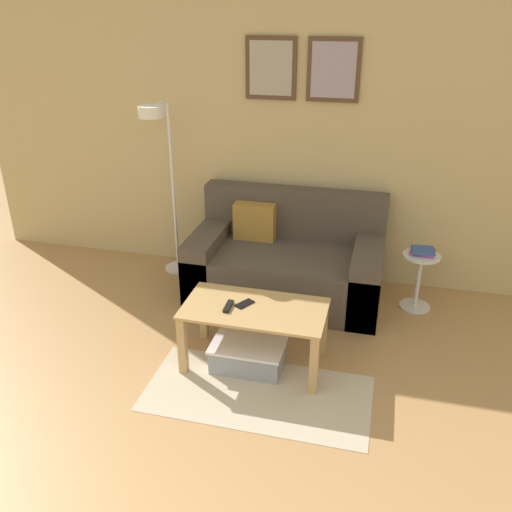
{
  "coord_description": "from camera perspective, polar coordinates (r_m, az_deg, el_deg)",
  "views": [
    {
      "loc": [
        1.05,
        -1.02,
        2.36
      ],
      "look_at": [
        0.27,
        2.07,
        0.85
      ],
      "focal_mm": 38.0,
      "sensor_mm": 36.0,
      "label": 1
    }
  ],
  "objects": [
    {
      "name": "remote_control",
      "position": [
        3.71,
        -2.93,
        -5.3
      ],
      "size": [
        0.04,
        0.15,
        0.02
      ],
      "primitive_type": "cube",
      "rotation": [
        0.0,
        0.0,
        0.03
      ],
      "color": "black",
      "rests_on": "coffee_table"
    },
    {
      "name": "cell_phone",
      "position": [
        3.74,
        -1.22,
        -5.05
      ],
      "size": [
        0.13,
        0.15,
        0.01
      ],
      "primitive_type": "cube",
      "rotation": [
        0.0,
        0.0,
        -0.54
      ],
      "color": "black",
      "rests_on": "coffee_table"
    },
    {
      "name": "side_table",
      "position": [
        4.67,
        16.76,
        -2.06
      ],
      "size": [
        0.3,
        0.3,
        0.49
      ],
      "color": "silver",
      "rests_on": "ground_plane"
    },
    {
      "name": "coffee_table",
      "position": [
        3.76,
        -0.16,
        -6.63
      ],
      "size": [
        0.98,
        0.52,
        0.46
      ],
      "color": "tan",
      "rests_on": "ground_plane"
    },
    {
      "name": "book_stack",
      "position": [
        4.6,
        17.14,
        0.48
      ],
      "size": [
        0.21,
        0.2,
        0.05
      ],
      "color": "#8C4C93",
      "rests_on": "side_table"
    },
    {
      "name": "area_rug",
      "position": [
        3.7,
        0.17,
        -14.23
      ],
      "size": [
        1.48,
        0.72,
        0.01
      ],
      "primitive_type": "cube",
      "color": "#C1B299",
      "rests_on": "ground_plane"
    },
    {
      "name": "floor_lamp",
      "position": [
        4.72,
        -9.91,
        10.0
      ],
      "size": [
        0.25,
        0.56,
        1.6
      ],
      "color": "white",
      "rests_on": "ground_plane"
    },
    {
      "name": "couch",
      "position": [
        4.69,
        3.23,
        -0.71
      ],
      "size": [
        1.61,
        0.9,
        0.87
      ],
      "color": "#4C4238",
      "rests_on": "ground_plane"
    },
    {
      "name": "storage_bin",
      "position": [
        3.88,
        -0.8,
        -10.27
      ],
      "size": [
        0.51,
        0.36,
        0.19
      ],
      "color": "gray",
      "rests_on": "ground_plane"
    },
    {
      "name": "wall_back",
      "position": [
        4.85,
        1.36,
        12.57
      ],
      "size": [
        5.6,
        0.09,
        2.55
      ],
      "color": "tan",
      "rests_on": "ground_plane"
    }
  ]
}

